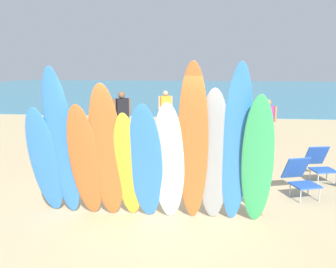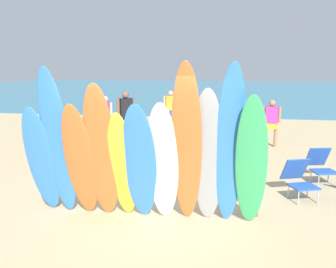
{
  "view_description": "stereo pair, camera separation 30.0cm",
  "coord_description": "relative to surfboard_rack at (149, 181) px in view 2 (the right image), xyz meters",
  "views": [
    {
      "loc": [
        1.04,
        -6.33,
        2.67
      ],
      "look_at": [
        0.0,
        2.34,
        0.99
      ],
      "focal_mm": 39.09,
      "sensor_mm": 36.0,
      "label": 1
    },
    {
      "loc": [
        1.34,
        -6.29,
        2.67
      ],
      "look_at": [
        0.0,
        2.34,
        0.99
      ],
      "focal_mm": 39.09,
      "sensor_mm": 36.0,
      "label": 2
    }
  ],
  "objects": [
    {
      "name": "surfboard_orange_7",
      "position": [
        0.76,
        -0.58,
        0.82
      ],
      "size": [
        0.51,
        0.82,
        2.73
      ],
      "primitive_type": "ellipsoid",
      "rotation": [
        0.27,
        0.0,
        0.02
      ],
      "color": "orange",
      "rests_on": "ground"
    },
    {
      "name": "ocean_water",
      "position": [
        0.0,
        32.03,
        -0.54
      ],
      "size": [
        60.0,
        40.0,
        0.02
      ],
      "primitive_type": "cube",
      "color": "teal",
      "rests_on": "ground"
    },
    {
      "name": "beachgoer_photographing",
      "position": [
        2.86,
        5.81,
        0.34
      ],
      "size": [
        0.58,
        0.26,
        1.54
      ],
      "rotation": [
        0.0,
        0.0,
        2.99
      ],
      "color": "#9E704C",
      "rests_on": "ground"
    },
    {
      "name": "beachgoer_by_water",
      "position": [
        0.12,
        8.15,
        0.42
      ],
      "size": [
        0.46,
        0.5,
        1.69
      ],
      "rotation": [
        0.0,
        0.0,
        5.45
      ],
      "color": "brown",
      "rests_on": "ground"
    },
    {
      "name": "beach_chair_blue",
      "position": [
        3.55,
        2.23,
        -0.13
      ],
      "size": [
        0.66,
        0.84,
        0.79
      ],
      "rotation": [
        0.0,
        0.0,
        0.23
      ],
      "color": "#B7B7BC",
      "rests_on": "ground"
    },
    {
      "name": "surfboard_yellow_4",
      "position": [
        -0.33,
        -0.53,
        0.42
      ],
      "size": [
        0.47,
        0.7,
        1.94
      ],
      "primitive_type": "ellipsoid",
      "rotation": [
        0.32,
        0.0,
        0.0
      ],
      "color": "yellow",
      "rests_on": "ground"
    },
    {
      "name": "surfboard_blue_5",
      "position": [
        -0.02,
        -0.57,
        0.49
      ],
      "size": [
        0.57,
        0.72,
        2.09
      ],
      "primitive_type": "ellipsoid",
      "rotation": [
        0.31,
        0.0,
        0.02
      ],
      "color": "#337AD1",
      "rests_on": "ground"
    },
    {
      "name": "surfboard_orange_2",
      "position": [
        -1.06,
        -0.57,
        0.48
      ],
      "size": [
        0.54,
        0.73,
        2.07
      ],
      "primitive_type": "ellipsoid",
      "rotation": [
        0.31,
        0.0,
        -0.01
      ],
      "color": "orange",
      "rests_on": "ground"
    },
    {
      "name": "beachgoer_midbeach",
      "position": [
        -0.84,
        8.5,
        0.37
      ],
      "size": [
        0.57,
        0.34,
        1.6
      ],
      "rotation": [
        0.0,
        0.0,
        3.51
      ],
      "color": "tan",
      "rests_on": "ground"
    },
    {
      "name": "surfboard_blue_9",
      "position": [
        1.45,
        -0.53,
        0.81
      ],
      "size": [
        0.51,
        0.73,
        2.72
      ],
      "primitive_type": "ellipsoid",
      "rotation": [
        0.23,
        0.0,
        0.06
      ],
      "color": "#337AD1",
      "rests_on": "ground"
    },
    {
      "name": "beachgoer_strolling",
      "position": [
        -2.01,
        5.83,
        0.46
      ],
      "size": [
        0.51,
        0.49,
        1.76
      ],
      "rotation": [
        0.0,
        0.0,
        3.89
      ],
      "color": "brown",
      "rests_on": "ground"
    },
    {
      "name": "beachgoer_near_rack",
      "position": [
        -2.87,
        6.21,
        0.34
      ],
      "size": [
        0.56,
        0.31,
        1.54
      ],
      "rotation": [
        0.0,
        0.0,
        5.97
      ],
      "color": "beige",
      "rests_on": "ground"
    },
    {
      "name": "surfboard_green_10",
      "position": [
        1.78,
        -0.59,
        0.58
      ],
      "size": [
        0.57,
        0.81,
        2.26
      ],
      "primitive_type": "ellipsoid",
      "rotation": [
        0.3,
        0.0,
        -0.09
      ],
      "color": "#38B266",
      "rests_on": "ground"
    },
    {
      "name": "beach_chair_striped",
      "position": [
        2.86,
        1.09,
        -0.13
      ],
      "size": [
        0.72,
        0.86,
        0.79
      ],
      "rotation": [
        0.0,
        0.0,
        0.35
      ],
      "color": "#B7B7BC",
      "rests_on": "ground"
    },
    {
      "name": "surfboard_grey_8",
      "position": [
        1.09,
        -0.48,
        0.61
      ],
      "size": [
        0.54,
        0.64,
        2.33
      ],
      "primitive_type": "ellipsoid",
      "rotation": [
        0.24,
        0.0,
        -0.02
      ],
      "color": "#999EA3",
      "rests_on": "ground"
    },
    {
      "name": "surfboard_blue_0",
      "position": [
        -1.84,
        -0.45,
        0.45
      ],
      "size": [
        0.63,
        0.67,
        1.99
      ],
      "primitive_type": "ellipsoid",
      "rotation": [
        0.27,
        0.0,
        -0.1
      ],
      "color": "#337AD1",
      "rests_on": "ground"
    },
    {
      "name": "ground",
      "position": [
        0.0,
        14.0,
        -0.55
      ],
      "size": [
        60.0,
        60.0,
        0.0
      ],
      "primitive_type": "plane",
      "color": "tan"
    },
    {
      "name": "surfboard_white_6",
      "position": [
        0.35,
        -0.53,
        0.5
      ],
      "size": [
        0.53,
        0.62,
        2.1
      ],
      "primitive_type": "ellipsoid",
      "rotation": [
        0.25,
        0.0,
        0.01
      ],
      "color": "white",
      "rests_on": "ground"
    },
    {
      "name": "surfboard_blue_1",
      "position": [
        -1.46,
        -0.55,
        0.78
      ],
      "size": [
        0.55,
        0.73,
        2.66
      ],
      "primitive_type": "ellipsoid",
      "rotation": [
        0.23,
        0.0,
        -0.05
      ],
      "color": "#337AD1",
      "rests_on": "ground"
    },
    {
      "name": "surfboard_orange_3",
      "position": [
        -0.67,
        -0.6,
        0.65
      ],
      "size": [
        0.6,
        0.8,
        2.4
      ],
      "primitive_type": "ellipsoid",
      "rotation": [
        0.28,
        0.0,
        0.07
      ],
      "color": "orange",
      "rests_on": "ground"
    },
    {
      "name": "surfboard_rack",
      "position": [
        0.0,
        0.0,
        0.0
      ],
      "size": [
        4.02,
        0.07,
        0.67
      ],
      "color": "brown",
      "rests_on": "ground"
    }
  ]
}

